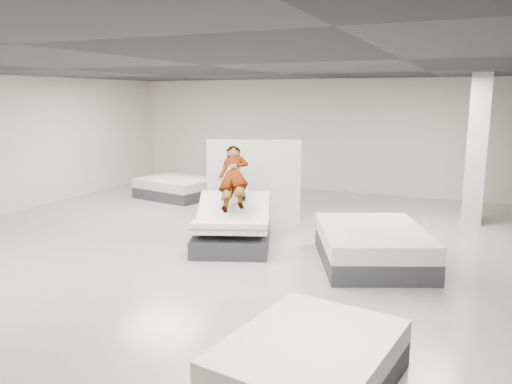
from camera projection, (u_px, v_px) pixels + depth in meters
room at (206, 167)px, 8.06m from camera, size 14.00×14.04×3.20m
hero_bed at (232, 229)px, 9.13m from camera, size 1.87×2.13×1.01m
person at (234, 185)px, 9.29m from camera, size 1.00×1.42×1.49m
remote at (244, 198)px, 8.97m from camera, size 0.10×0.15×0.08m
divider_panel at (254, 182)px, 10.67m from camera, size 1.88×0.87×1.82m
flat_bed_right_far at (372, 246)px, 8.21m from camera, size 2.35×2.64×0.60m
flat_bed_right_near at (310, 364)px, 4.68m from camera, size 1.63×2.02×0.50m
flat_bed_left_far at (176, 188)px, 13.53m from camera, size 2.15×1.78×0.53m
column at (477, 150)px, 10.53m from camera, size 0.40×0.40×3.20m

